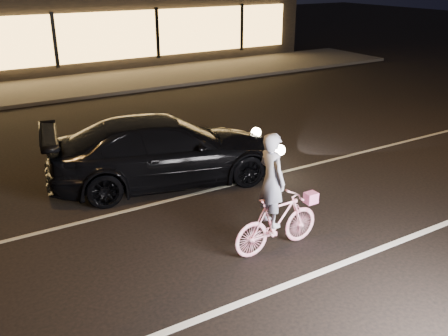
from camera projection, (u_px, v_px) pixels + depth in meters
ground at (273, 228)px, 8.91m from camera, size 90.00×90.00×0.00m
lane_stripe_near at (331, 268)px, 7.72m from camera, size 60.00×0.12×0.01m
lane_stripe_far at (216, 188)px, 10.49m from camera, size 60.00×0.10×0.01m
sidewalk at (72, 87)px, 19.19m from camera, size 30.00×4.00×0.12m
storefront at (31, 18)px, 23.13m from camera, size 25.40×8.42×4.20m
cyclist at (276, 210)px, 7.98m from camera, size 1.61×0.56×2.03m
sedan at (166, 150)px, 10.60m from camera, size 5.25×2.98×1.43m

